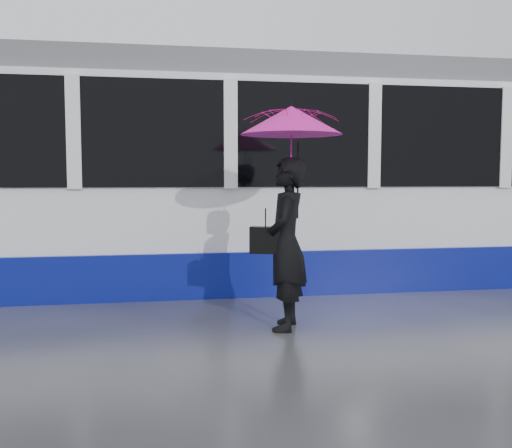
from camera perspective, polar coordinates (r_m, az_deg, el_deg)
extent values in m
plane|color=#2B2B31|center=(6.49, -9.84, -9.90)|extent=(90.00, 90.00, 0.00)
cube|color=#3F3D38|center=(8.22, -9.81, -6.73)|extent=(34.00, 0.07, 0.02)
cube|color=#3F3D38|center=(9.64, -9.79, -5.05)|extent=(34.00, 0.07, 0.02)
cube|color=white|center=(9.44, 11.77, 3.95)|extent=(24.00, 2.40, 2.95)
cube|color=navy|center=(9.53, 11.65, -3.37)|extent=(24.00, 2.56, 0.62)
cube|color=black|center=(9.45, 11.84, 8.05)|extent=(23.00, 2.48, 1.40)
cube|color=#585A5F|center=(9.56, 11.94, 13.89)|extent=(23.60, 2.20, 0.35)
imported|color=black|center=(6.09, 3.02, -2.00)|extent=(0.62, 0.77, 1.84)
imported|color=#DA1276|center=(6.07, 3.53, 7.61)|extent=(1.26, 1.28, 0.92)
cone|color=#DA1276|center=(6.09, 3.54, 10.31)|extent=(1.35, 1.35, 0.30)
cylinder|color=black|center=(6.11, 3.55, 11.92)|extent=(0.01, 0.01, 0.07)
cylinder|color=black|center=(6.10, 4.20, 4.35)|extent=(0.02, 0.02, 0.80)
cube|color=black|center=(6.06, 0.95, -1.61)|extent=(0.36, 0.23, 0.28)
cylinder|color=black|center=(6.04, 0.96, 0.58)|extent=(0.01, 0.01, 0.18)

